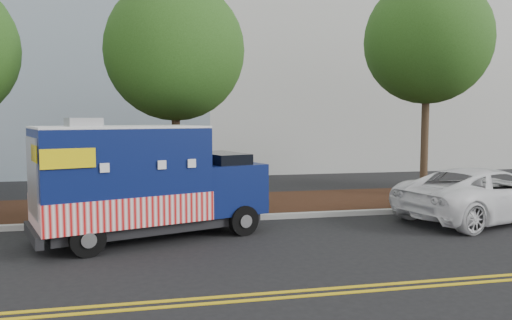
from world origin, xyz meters
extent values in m
plane|color=black|center=(0.00, 0.00, 0.00)|extent=(120.00, 120.00, 0.00)
cube|color=#9E9E99|center=(0.00, 1.40, 0.07)|extent=(120.00, 0.18, 0.15)
cube|color=black|center=(0.00, 3.50, 0.07)|extent=(120.00, 4.00, 0.15)
cube|color=gold|center=(0.00, -4.45, 0.01)|extent=(120.00, 0.10, 0.01)
cube|color=gold|center=(0.00, -4.70, 0.01)|extent=(120.00, 0.10, 0.01)
cylinder|color=#38281C|center=(-0.10, 3.44, 1.93)|extent=(0.26, 0.26, 3.86)
sphere|color=#234914|center=(-0.10, 3.44, 4.92)|extent=(4.27, 4.27, 4.27)
cylinder|color=#38281C|center=(8.53, 3.61, 2.22)|extent=(0.26, 0.26, 4.45)
sphere|color=#234914|center=(8.53, 3.61, 5.53)|extent=(4.34, 4.34, 4.34)
cube|color=#473828|center=(-3.49, 1.55, 1.20)|extent=(0.06, 0.06, 2.40)
cube|color=black|center=(-0.82, -0.12, 0.37)|extent=(5.23, 3.18, 0.25)
cube|color=#0B174E|center=(-1.58, -0.37, 1.59)|extent=(4.17, 3.12, 2.12)
cube|color=red|center=(-1.58, -0.37, 0.84)|extent=(4.22, 3.18, 0.66)
cube|color=white|center=(-1.58, -0.37, 2.67)|extent=(4.17, 3.12, 0.05)
cube|color=#B7B7BA|center=(-2.33, -0.63, 2.79)|extent=(0.90, 0.90, 0.19)
cube|color=#0B174E|center=(0.93, 0.48, 1.11)|extent=(2.12, 2.31, 1.24)
cube|color=black|center=(0.89, 0.46, 1.70)|extent=(1.39, 1.92, 0.57)
cube|color=black|center=(1.71, 0.74, 0.69)|extent=(0.63, 1.70, 0.27)
cube|color=black|center=(-3.38, -0.98, 0.40)|extent=(0.79, 1.94, 0.25)
cube|color=#B7B7BA|center=(-3.36, -0.97, 1.64)|extent=(0.54, 1.52, 1.68)
cube|color=#B7B7BA|center=(-1.66, 0.71, 1.64)|extent=(1.52, 0.54, 0.97)
cube|color=yellow|center=(-2.50, -1.80, 2.08)|extent=(1.01, 0.36, 0.40)
cube|color=yellow|center=(-3.17, 0.20, 2.08)|extent=(1.01, 0.36, 0.40)
cylinder|color=black|center=(1.31, -0.35, 0.37)|extent=(0.78, 0.47, 0.74)
cylinder|color=black|center=(0.73, 1.36, 0.37)|extent=(0.78, 0.47, 0.74)
cylinder|color=black|center=(-2.21, -1.54, 0.37)|extent=(0.78, 0.47, 0.74)
cylinder|color=black|center=(-2.79, 0.17, 0.37)|extent=(0.78, 0.47, 0.74)
imported|color=white|center=(8.32, 0.00, 0.74)|extent=(5.80, 3.75, 1.49)
camera|label=1|loc=(-0.93, -12.21, 2.89)|focal=35.00mm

